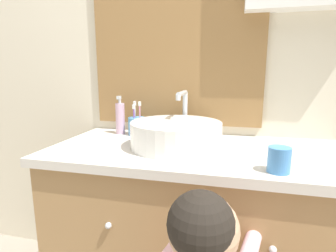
% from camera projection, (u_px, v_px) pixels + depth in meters
% --- Properties ---
extents(wall_back, '(3.20, 0.18, 2.50)m').
position_uv_depth(wall_back, '(212.00, 40.00, 1.30)').
color(wall_back, beige).
rests_on(wall_back, ground_plane).
extents(vanity_counter, '(1.24, 0.58, 0.82)m').
position_uv_depth(vanity_counter, '(195.00, 235.00, 1.18)').
color(vanity_counter, '#A37A4C').
rests_on(vanity_counter, ground_plane).
extents(sink_basin, '(0.39, 0.44, 0.23)m').
position_uv_depth(sink_basin, '(177.00, 134.00, 1.12)').
color(sink_basin, white).
rests_on(sink_basin, vanity_counter).
extents(toothbrush_holder, '(0.09, 0.09, 0.17)m').
position_uv_depth(toothbrush_holder, '(137.00, 126.00, 1.34)').
color(toothbrush_holder, '#4C93C6').
rests_on(toothbrush_holder, vanity_counter).
extents(soap_dispenser, '(0.05, 0.05, 0.20)m').
position_uv_depth(soap_dispenser, '(120.00, 118.00, 1.36)').
color(soap_dispenser, '#CCA3BC').
rests_on(soap_dispenser, vanity_counter).
extents(drinking_cup, '(0.07, 0.07, 0.08)m').
position_uv_depth(drinking_cup, '(279.00, 160.00, 0.83)').
color(drinking_cup, '#4789D1').
rests_on(drinking_cup, vanity_counter).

